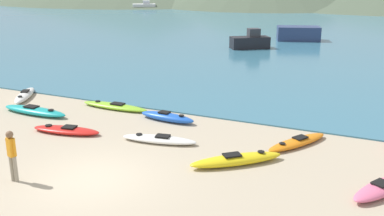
# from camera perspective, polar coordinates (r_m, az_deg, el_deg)

# --- Properties ---
(ground_plane) EXTENTS (400.00, 400.00, 0.00)m
(ground_plane) POSITION_cam_1_polar(r_m,az_deg,el_deg) (14.46, -12.53, -8.80)
(ground_plane) COLOR tan
(bay_water) EXTENTS (160.00, 70.00, 0.06)m
(bay_water) POSITION_cam_1_polar(r_m,az_deg,el_deg) (53.38, 15.82, 9.77)
(bay_water) COLOR teal
(bay_water) RESTS_ON ground_plane
(kayak_on_sand_0) EXTENTS (1.94, 2.75, 0.37)m
(kayak_on_sand_0) POSITION_cam_1_polar(r_m,az_deg,el_deg) (14.39, 23.09, -9.24)
(kayak_on_sand_0) COLOR #E5668C
(kayak_on_sand_0) RESTS_ON ground_plane
(kayak_on_sand_1) EXTENTS (2.98, 1.18, 0.30)m
(kayak_on_sand_1) POSITION_cam_1_polar(r_m,az_deg,el_deg) (16.96, -4.19, -3.98)
(kayak_on_sand_1) COLOR white
(kayak_on_sand_1) RESTS_ON ground_plane
(kayak_on_sand_2) EXTENTS (2.65, 0.87, 0.40)m
(kayak_on_sand_2) POSITION_cam_1_polar(r_m,az_deg,el_deg) (19.33, -3.19, -1.14)
(kayak_on_sand_2) COLOR blue
(kayak_on_sand_2) RESTS_ON ground_plane
(kayak_on_sand_3) EXTENTS (3.48, 0.79, 0.37)m
(kayak_on_sand_3) POSITION_cam_1_polar(r_m,az_deg,el_deg) (21.41, -19.36, -0.33)
(kayak_on_sand_3) COLOR teal
(kayak_on_sand_3) RESTS_ON ground_plane
(kayak_on_sand_4) EXTENTS (2.88, 2.65, 0.39)m
(kayak_on_sand_4) POSITION_cam_1_polar(r_m,az_deg,el_deg) (15.12, 5.65, -6.54)
(kayak_on_sand_4) COLOR yellow
(kayak_on_sand_4) RESTS_ON ground_plane
(kayak_on_sand_5) EXTENTS (2.94, 1.25, 0.30)m
(kayak_on_sand_5) POSITION_cam_1_polar(r_m,az_deg,el_deg) (18.56, -15.67, -2.71)
(kayak_on_sand_5) COLOR red
(kayak_on_sand_5) RESTS_ON ground_plane
(kayak_on_sand_6) EXTENTS (3.48, 0.71, 0.30)m
(kayak_on_sand_6) POSITION_cam_1_polar(r_m,az_deg,el_deg) (21.30, -9.79, 0.22)
(kayak_on_sand_6) COLOR #8CCC2D
(kayak_on_sand_6) RESTS_ON ground_plane
(kayak_on_sand_7) EXTENTS (2.01, 2.90, 0.31)m
(kayak_on_sand_7) POSITION_cam_1_polar(r_m,az_deg,el_deg) (17.09, 13.22, -4.23)
(kayak_on_sand_7) COLOR orange
(kayak_on_sand_7) RESTS_ON ground_plane
(kayak_on_sand_9) EXTENTS (1.96, 2.85, 0.37)m
(kayak_on_sand_9) POSITION_cam_1_polar(r_m,az_deg,el_deg) (24.25, -20.47, 1.53)
(kayak_on_sand_9) COLOR white
(kayak_on_sand_9) RESTS_ON ground_plane
(person_near_foreground) EXTENTS (0.33, 0.24, 1.64)m
(person_near_foreground) POSITION_cam_1_polar(r_m,az_deg,el_deg) (14.66, -21.92, -5.30)
(person_near_foreground) COLOR gray
(person_near_foreground) RESTS_ON ground_plane
(moored_boat_0) EXTENTS (4.22, 3.53, 1.33)m
(moored_boat_0) POSITION_cam_1_polar(r_m,az_deg,el_deg) (78.16, -6.08, 12.79)
(moored_boat_0) COLOR white
(moored_boat_0) RESTS_ON bay_water
(moored_boat_1) EXTENTS (3.31, 2.91, 1.62)m
(moored_boat_1) POSITION_cam_1_polar(r_m,az_deg,el_deg) (37.61, 7.40, 8.38)
(moored_boat_1) COLOR black
(moored_boat_1) RESTS_ON bay_water
(moored_boat_2) EXTENTS (4.21, 3.05, 1.27)m
(moored_boat_2) POSITION_cam_1_polar(r_m,az_deg,el_deg) (42.81, 13.35, 9.20)
(moored_boat_2) COLOR navy
(moored_boat_2) RESTS_ON bay_water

